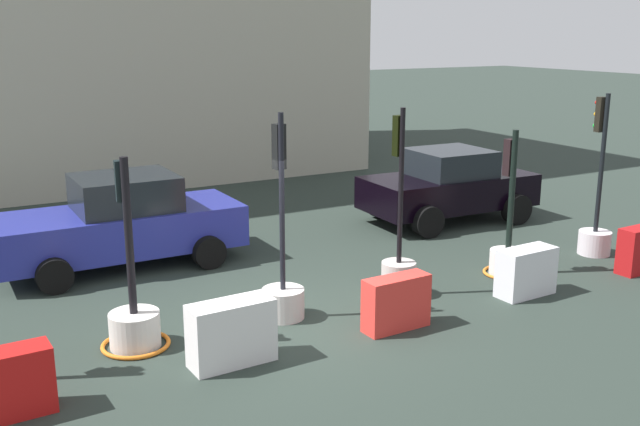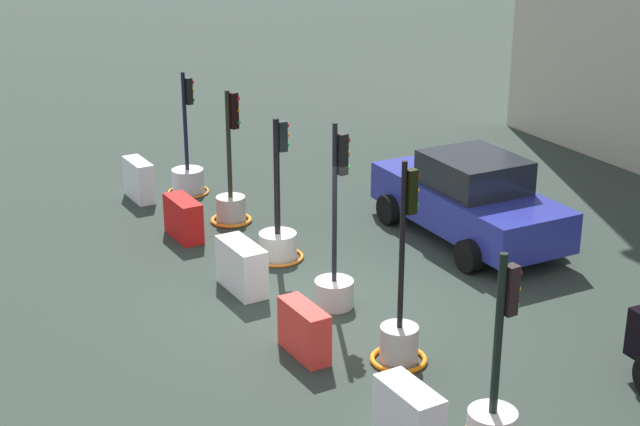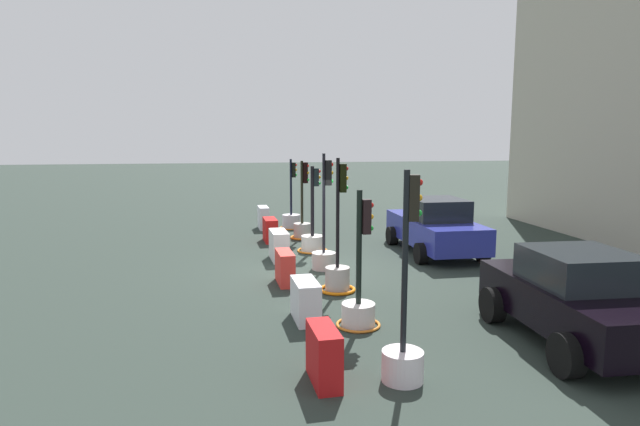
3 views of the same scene
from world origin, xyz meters
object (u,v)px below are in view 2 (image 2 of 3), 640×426
object	(u,v)px
traffic_light_4	(400,333)
construction_barrier_4	(409,415)
traffic_light_0	(188,176)
traffic_light_1	(231,201)
traffic_light_3	(335,276)
traffic_light_5	(494,411)
traffic_light_2	(278,237)
construction_barrier_2	(242,267)
car_blue_estate	(469,199)
construction_barrier_3	(304,331)
construction_barrier_0	(139,180)
construction_barrier_1	(183,218)

from	to	relation	value
traffic_light_4	construction_barrier_4	xyz separation A→B (m)	(1.89, -1.05, -0.06)
traffic_light_0	traffic_light_1	bearing A→B (deg)	3.74
traffic_light_3	traffic_light_4	bearing A→B (deg)	-1.62
traffic_light_1	traffic_light_4	distance (m)	6.70
traffic_light_5	construction_barrier_4	bearing A→B (deg)	-117.08
traffic_light_2	traffic_light_5	size ratio (longest dim) A/B	1.02
traffic_light_0	construction_barrier_2	bearing A→B (deg)	-10.68
car_blue_estate	traffic_light_2	bearing A→B (deg)	-102.34
construction_barrier_2	construction_barrier_3	distance (m)	2.62
traffic_light_1	construction_barrier_2	xyz separation A→B (m)	(3.22, -1.16, -0.03)
traffic_light_2	construction_barrier_4	distance (m)	6.47
traffic_light_5	construction_barrier_0	xyz separation A→B (m)	(-11.37, -1.09, -0.01)
traffic_light_0	traffic_light_5	world-z (taller)	traffic_light_0
traffic_light_5	traffic_light_1	bearing A→B (deg)	178.99
traffic_light_2	construction_barrier_2	xyz separation A→B (m)	(1.00, -1.18, 0.01)
traffic_light_1	construction_barrier_2	distance (m)	3.42
construction_barrier_2	traffic_light_4	bearing A→B (deg)	17.13
traffic_light_0	construction_barrier_4	size ratio (longest dim) A/B	2.63
traffic_light_4	traffic_light_5	xyz separation A→B (m)	(2.39, -0.07, -0.02)
construction_barrier_3	traffic_light_5	bearing A→B (deg)	18.65
traffic_light_5	construction_barrier_2	distance (m)	5.96
traffic_light_2	construction_barrier_4	xyz separation A→B (m)	(6.37, -1.16, -0.02)
traffic_light_2	construction_barrier_0	distance (m)	4.68
traffic_light_3	traffic_light_4	xyz separation A→B (m)	(2.15, -0.06, -0.09)
traffic_light_0	traffic_light_2	xyz separation A→B (m)	(4.39, 0.16, 0.02)
traffic_light_1	traffic_light_4	size ratio (longest dim) A/B	0.88
traffic_light_3	construction_barrier_3	distance (m)	1.79
traffic_light_1	construction_barrier_1	distance (m)	1.25
construction_barrier_2	construction_barrier_4	distance (m)	5.37
traffic_light_1	construction_barrier_2	bearing A→B (deg)	-19.79
traffic_light_1	traffic_light_2	xyz separation A→B (m)	(2.22, 0.02, -0.04)
construction_barrier_0	construction_barrier_1	size ratio (longest dim) A/B	0.96
traffic_light_3	construction_barrier_2	bearing A→B (deg)	-139.57
construction_barrier_1	traffic_light_5	bearing A→B (deg)	6.75
construction_barrier_2	construction_barrier_4	size ratio (longest dim) A/B	1.11
construction_barrier_0	construction_barrier_4	xyz separation A→B (m)	(10.87, 0.11, -0.04)
traffic_light_5	traffic_light_0	bearing A→B (deg)	179.91
traffic_light_0	traffic_light_3	world-z (taller)	traffic_light_3
construction_barrier_4	car_blue_estate	xyz separation A→B (m)	(-5.54, 4.96, 0.43)
traffic_light_1	construction_barrier_0	xyz separation A→B (m)	(-2.28, -1.25, -0.02)
traffic_light_5	construction_barrier_0	world-z (taller)	traffic_light_5
traffic_light_4	construction_barrier_2	size ratio (longest dim) A/B	2.71
traffic_light_2	traffic_light_3	distance (m)	2.33
construction_barrier_2	traffic_light_5	bearing A→B (deg)	9.64
construction_barrier_0	car_blue_estate	size ratio (longest dim) A/B	0.23
traffic_light_1	construction_barrier_1	world-z (taller)	traffic_light_1
traffic_light_1	construction_barrier_0	world-z (taller)	traffic_light_1
traffic_light_1	traffic_light_3	distance (m)	4.55
construction_barrier_0	construction_barrier_3	xyz separation A→B (m)	(8.12, -0.01, -0.04)
traffic_light_4	construction_barrier_3	world-z (taller)	traffic_light_4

